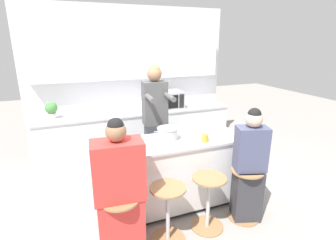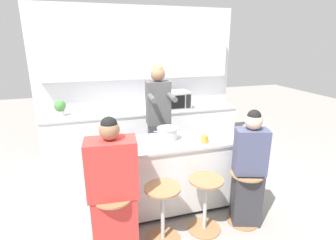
% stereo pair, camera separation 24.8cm
% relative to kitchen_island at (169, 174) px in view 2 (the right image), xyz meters
% --- Properties ---
extents(ground_plane, '(16.00, 16.00, 0.00)m').
position_rel_kitchen_island_xyz_m(ground_plane, '(0.00, 0.00, -0.47)').
color(ground_plane, gray).
extents(wall_back, '(3.65, 0.22, 2.70)m').
position_rel_kitchen_island_xyz_m(wall_back, '(0.00, 1.91, 1.07)').
color(wall_back, white).
rests_on(wall_back, ground_plane).
extents(back_counter, '(3.39, 0.68, 0.92)m').
position_rel_kitchen_island_xyz_m(back_counter, '(0.00, 1.58, -0.01)').
color(back_counter, silver).
rests_on(back_counter, ground_plane).
extents(kitchen_island, '(1.90, 0.66, 0.92)m').
position_rel_kitchen_island_xyz_m(kitchen_island, '(0.00, 0.00, 0.00)').
color(kitchen_island, black).
rests_on(kitchen_island, ground_plane).
extents(bar_stool_leftmost, '(0.39, 0.39, 0.65)m').
position_rel_kitchen_island_xyz_m(bar_stool_leftmost, '(-0.76, -0.60, -0.10)').
color(bar_stool_leftmost, '#997047').
rests_on(bar_stool_leftmost, ground_plane).
extents(bar_stool_center_left, '(0.39, 0.39, 0.65)m').
position_rel_kitchen_island_xyz_m(bar_stool_center_left, '(-0.25, -0.57, -0.10)').
color(bar_stool_center_left, '#997047').
rests_on(bar_stool_center_left, ground_plane).
extents(bar_stool_center_right, '(0.39, 0.39, 0.65)m').
position_rel_kitchen_island_xyz_m(bar_stool_center_right, '(0.25, -0.55, -0.10)').
color(bar_stool_center_right, '#997047').
rests_on(bar_stool_center_right, ground_plane).
extents(bar_stool_rightmost, '(0.39, 0.39, 0.65)m').
position_rel_kitchen_island_xyz_m(bar_stool_rightmost, '(0.76, -0.57, -0.10)').
color(bar_stool_rightmost, '#997047').
rests_on(bar_stool_rightmost, ground_plane).
extents(person_cooking, '(0.38, 0.59, 1.80)m').
position_rel_kitchen_island_xyz_m(person_cooking, '(0.04, 0.67, 0.45)').
color(person_cooking, '#383842').
rests_on(person_cooking, ground_plane).
extents(person_wrapped_blanket, '(0.51, 0.33, 1.46)m').
position_rel_kitchen_island_xyz_m(person_wrapped_blanket, '(-0.75, -0.56, 0.22)').
color(person_wrapped_blanket, red).
rests_on(person_wrapped_blanket, ground_plane).
extents(person_seated_near, '(0.40, 0.35, 1.40)m').
position_rel_kitchen_island_xyz_m(person_seated_near, '(0.78, -0.56, 0.18)').
color(person_seated_near, '#333338').
rests_on(person_seated_near, ground_plane).
extents(cooking_pot, '(0.35, 0.27, 0.15)m').
position_rel_kitchen_island_xyz_m(cooking_pot, '(-0.01, 0.05, 0.53)').
color(cooking_pot, '#B7BABC').
rests_on(cooking_pot, kitchen_island).
extents(fruit_bowl, '(0.18, 0.18, 0.07)m').
position_rel_kitchen_island_xyz_m(fruit_bowl, '(-0.54, -0.03, 0.49)').
color(fruit_bowl, '#B7BABC').
rests_on(fruit_bowl, kitchen_island).
extents(coffee_cup_near, '(0.12, 0.09, 0.10)m').
position_rel_kitchen_island_xyz_m(coffee_cup_near, '(0.39, -0.18, 0.50)').
color(coffee_cup_near, orange).
rests_on(coffee_cup_near, kitchen_island).
extents(banana_bunch, '(0.15, 0.11, 0.05)m').
position_rel_kitchen_island_xyz_m(banana_bunch, '(-0.78, 0.03, 0.48)').
color(banana_bunch, yellow).
rests_on(banana_bunch, kitchen_island).
extents(microwave, '(0.49, 0.40, 0.31)m').
position_rel_kitchen_island_xyz_m(microwave, '(0.59, 1.54, 0.61)').
color(microwave, '#B2B5B7').
rests_on(microwave, back_counter).
extents(potted_plant, '(0.19, 0.19, 0.27)m').
position_rel_kitchen_island_xyz_m(potted_plant, '(-1.38, 1.58, 0.60)').
color(potted_plant, beige).
rests_on(potted_plant, back_counter).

